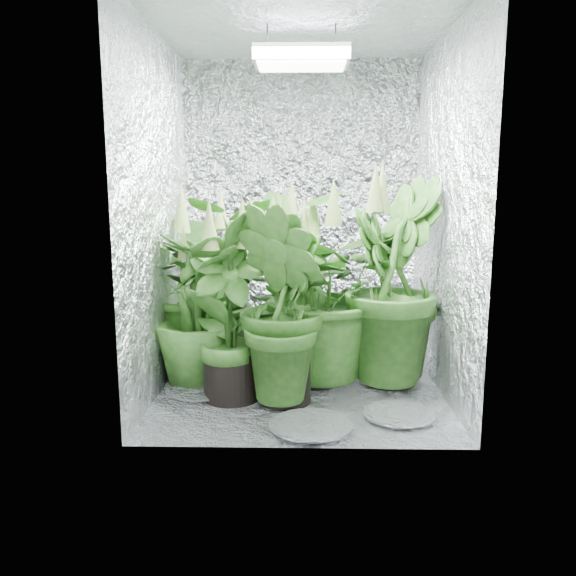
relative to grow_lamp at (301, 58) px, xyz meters
The scene contains 13 objects.
ground 1.83m from the grow_lamp, ahead, with size 1.60×1.60×0.00m, color silver.
walls 0.83m from the grow_lamp, ahead, with size 1.62×1.62×2.00m.
ceiling 0.17m from the grow_lamp, ahead, with size 1.60×1.60×0.01m, color silver.
grow_lamp is the anchor object (origin of this frame).
plant_a 1.46m from the grow_lamp, 150.90° to the left, with size 1.15×1.15×1.16m.
plant_b 1.36m from the grow_lamp, 91.87° to the left, with size 0.74×0.74×1.09m.
plant_c 1.34m from the grow_lamp, ahead, with size 0.78×0.78×1.29m.
plant_d 1.51m from the grow_lamp, behind, with size 0.69×0.69×0.96m.
plant_e 1.26m from the grow_lamp, 43.46° to the left, with size 1.20×1.20×1.20m.
plant_f 1.39m from the grow_lamp, 152.28° to the right, with size 0.74×0.74×1.11m.
plant_g 1.32m from the grow_lamp, 108.69° to the right, with size 0.74×0.74×1.14m.
circulation_fan 1.90m from the grow_lamp, 44.55° to the left, with size 0.16×0.27×0.32m.
plant_label 1.55m from the grow_lamp, 94.69° to the right, with size 0.05×0.01×0.08m, color white.
Camera 1 is at (-0.00, -3.14, 1.14)m, focal length 35.00 mm.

